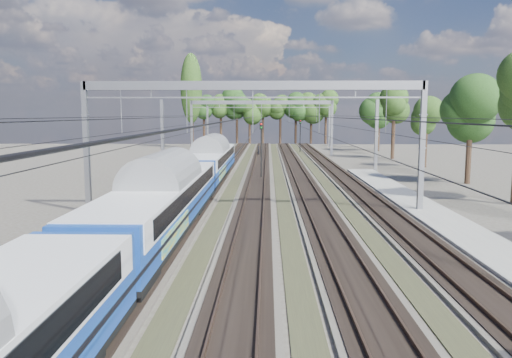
{
  "coord_description": "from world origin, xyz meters",
  "views": [
    {
      "loc": [
        1.01,
        -4.1,
        6.77
      ],
      "look_at": [
        0.3,
        26.45,
        2.8
      ],
      "focal_mm": 35.0,
      "sensor_mm": 36.0,
      "label": 1
    }
  ],
  "objects_px": {
    "emu_train": "(162,192)",
    "signal_near": "(261,143)",
    "signal_far": "(300,132)",
    "worker": "(259,151)"
  },
  "relations": [
    {
      "from": "emu_train",
      "to": "signal_near",
      "type": "xyz_separation_m",
      "value": [
        4.85,
        26.68,
        1.01
      ]
    },
    {
      "from": "emu_train",
      "to": "signal_far",
      "type": "distance_m",
      "value": 65.34
    },
    {
      "from": "signal_far",
      "to": "signal_near",
      "type": "bearing_deg",
      "value": -92.75
    },
    {
      "from": "signal_near",
      "to": "signal_far",
      "type": "distance_m",
      "value": 38.22
    },
    {
      "from": "signal_far",
      "to": "worker",
      "type": "bearing_deg",
      "value": -123.03
    },
    {
      "from": "emu_train",
      "to": "signal_far",
      "type": "bearing_deg",
      "value": 80.0
    },
    {
      "from": "emu_train",
      "to": "worker",
      "type": "height_order",
      "value": "emu_train"
    },
    {
      "from": "worker",
      "to": "signal_near",
      "type": "bearing_deg",
      "value": 170.61
    },
    {
      "from": "signal_far",
      "to": "emu_train",
      "type": "bearing_deg",
      "value": -92.96
    },
    {
      "from": "signal_near",
      "to": "signal_far",
      "type": "bearing_deg",
      "value": 79.31
    }
  ]
}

